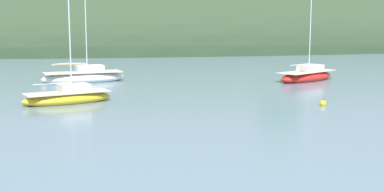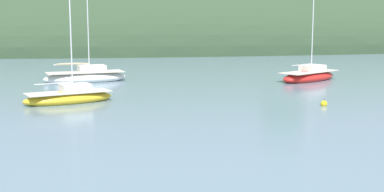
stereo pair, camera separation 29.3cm
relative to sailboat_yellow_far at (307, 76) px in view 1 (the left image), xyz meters
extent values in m
ellipsoid|color=#2D422B|center=(10.38, 50.17, -0.43)|extent=(150.00, 36.00, 24.44)
ellipsoid|color=red|center=(-0.05, -0.03, -0.11)|extent=(7.39, 5.61, 1.14)
cube|color=beige|center=(-0.05, -0.03, 0.40)|extent=(6.80, 5.16, 0.06)
cube|color=silver|center=(0.45, 0.25, 0.70)|extent=(2.76, 2.49, 0.60)
cylinder|color=silver|center=(0.26, 0.15, 4.87)|extent=(0.09, 0.09, 8.94)
cylinder|color=silver|center=(-1.04, -0.59, 1.12)|extent=(2.64, 1.53, 0.07)
ellipsoid|color=white|center=(-20.22, 3.83, -0.10)|extent=(7.81, 3.76, 1.20)
cube|color=beige|center=(-20.22, 3.83, 0.44)|extent=(7.19, 3.46, 0.06)
cube|color=silver|center=(-19.63, 3.93, 0.75)|extent=(2.64, 2.03, 0.62)
cylinder|color=silver|center=(-19.85, 3.90, 4.58)|extent=(0.09, 0.09, 8.27)
cylinder|color=silver|center=(-21.40, 3.63, 1.18)|extent=(3.12, 0.59, 0.07)
ellipsoid|color=tan|center=(-21.40, 3.63, 1.23)|extent=(3.01, 0.70, 0.20)
ellipsoid|color=gold|center=(-21.61, -8.13, -0.16)|extent=(6.41, 3.79, 0.97)
cube|color=beige|center=(-21.61, -8.13, 0.28)|extent=(5.90, 3.49, 0.06)
cube|color=silver|center=(-21.14, -7.99, 0.55)|extent=(2.26, 1.86, 0.54)
cylinder|color=silver|center=(-21.32, -8.04, 3.64)|extent=(0.09, 0.09, 6.72)
cylinder|color=silver|center=(-22.53, -8.42, 0.94)|extent=(2.45, 0.83, 0.07)
sphere|color=yellow|center=(-5.38, -13.17, -0.31)|extent=(0.44, 0.44, 0.44)
cylinder|color=black|center=(-5.38, -13.17, -0.04)|extent=(0.04, 0.04, 0.10)
camera|label=1|loc=(-21.40, -42.76, 5.02)|focal=47.27mm
camera|label=2|loc=(-21.11, -42.83, 5.02)|focal=47.27mm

